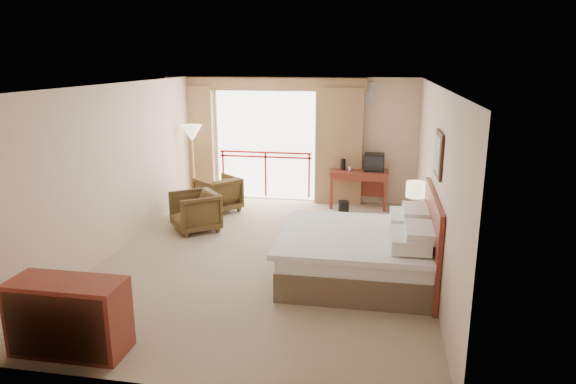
% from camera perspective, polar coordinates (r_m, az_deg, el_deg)
% --- Properties ---
extents(floor, '(7.00, 7.00, 0.00)m').
position_cam_1_polar(floor, '(8.33, -2.28, -7.09)').
color(floor, gray).
rests_on(floor, ground).
extents(ceiling, '(7.00, 7.00, 0.00)m').
position_cam_1_polar(ceiling, '(7.75, -2.49, 11.80)').
color(ceiling, white).
rests_on(ceiling, wall_back).
extents(wall_back, '(5.00, 0.00, 5.00)m').
position_cam_1_polar(wall_back, '(11.32, 1.47, 5.82)').
color(wall_back, beige).
rests_on(wall_back, ground).
extents(wall_front, '(5.00, 0.00, 5.00)m').
position_cam_1_polar(wall_front, '(4.72, -11.67, -7.19)').
color(wall_front, beige).
rests_on(wall_front, ground).
extents(wall_left, '(0.00, 7.00, 7.00)m').
position_cam_1_polar(wall_left, '(8.81, -18.48, 2.54)').
color(wall_left, beige).
rests_on(wall_left, ground).
extents(wall_right, '(0.00, 7.00, 7.00)m').
position_cam_1_polar(wall_right, '(7.79, 15.88, 1.23)').
color(wall_right, beige).
rests_on(wall_right, ground).
extents(balcony_door, '(2.40, 0.00, 2.40)m').
position_cam_1_polar(balcony_door, '(11.47, -2.52, 5.17)').
color(balcony_door, white).
rests_on(balcony_door, wall_back).
extents(balcony_railing, '(2.09, 0.03, 1.02)m').
position_cam_1_polar(balcony_railing, '(11.52, -2.52, 3.25)').
color(balcony_railing, '#AD1D0E').
rests_on(balcony_railing, wall_back).
extents(curtain_left, '(1.00, 0.26, 2.50)m').
position_cam_1_polar(curtain_left, '(11.81, -10.54, 5.46)').
color(curtain_left, olive).
rests_on(curtain_left, wall_back).
extents(curtain_right, '(1.00, 0.26, 2.50)m').
position_cam_1_polar(curtain_right, '(11.09, 5.71, 5.05)').
color(curtain_right, olive).
rests_on(curtain_right, wall_back).
extents(valance, '(4.40, 0.22, 0.28)m').
position_cam_1_polar(valance, '(11.23, -2.71, 11.90)').
color(valance, olive).
rests_on(valance, wall_back).
extents(hvac_vent, '(0.50, 0.04, 0.50)m').
position_cam_1_polar(hvac_vent, '(11.06, 8.27, 10.69)').
color(hvac_vent, silver).
rests_on(hvac_vent, wall_back).
extents(bed, '(2.13, 2.06, 0.97)m').
position_cam_1_polar(bed, '(7.46, 8.05, -6.76)').
color(bed, brown).
rests_on(bed, floor).
extents(headboard, '(0.06, 2.10, 1.30)m').
position_cam_1_polar(headboard, '(7.41, 15.62, -5.09)').
color(headboard, maroon).
rests_on(headboard, wall_right).
extents(framed_art, '(0.04, 0.72, 0.60)m').
position_cam_1_polar(framed_art, '(7.11, 16.37, 4.06)').
color(framed_art, black).
rests_on(framed_art, wall_right).
extents(nightstand, '(0.46, 0.53, 0.61)m').
position_cam_1_polar(nightstand, '(8.65, 13.72, -4.53)').
color(nightstand, maroon).
rests_on(nightstand, floor).
extents(table_lamp, '(0.30, 0.30, 0.54)m').
position_cam_1_polar(table_lamp, '(8.49, 13.99, 0.20)').
color(table_lamp, tan).
rests_on(table_lamp, nightstand).
extents(phone, '(0.20, 0.17, 0.08)m').
position_cam_1_polar(phone, '(8.40, 13.58, -2.63)').
color(phone, black).
rests_on(phone, nightstand).
extents(desk, '(1.22, 0.59, 0.80)m').
position_cam_1_polar(desk, '(11.00, 7.92, 1.55)').
color(desk, maroon).
rests_on(desk, floor).
extents(tv, '(0.41, 0.33, 0.38)m').
position_cam_1_polar(tv, '(10.86, 9.55, 3.26)').
color(tv, black).
rests_on(tv, desk).
extents(coffee_maker, '(0.14, 0.14, 0.24)m').
position_cam_1_polar(coffee_maker, '(10.91, 6.12, 3.06)').
color(coffee_maker, black).
rests_on(coffee_maker, desk).
extents(cup, '(0.08, 0.08, 0.09)m').
position_cam_1_polar(cup, '(10.87, 6.88, 2.59)').
color(cup, white).
rests_on(cup, desk).
extents(wastebasket, '(0.27, 0.27, 0.28)m').
position_cam_1_polar(wastebasket, '(10.48, 6.17, -1.76)').
color(wastebasket, black).
rests_on(wastebasket, floor).
extents(armchair_far, '(1.11, 1.10, 0.73)m').
position_cam_1_polar(armchair_far, '(10.81, -7.73, -2.07)').
color(armchair_far, '#403019').
rests_on(armchair_far, floor).
extents(armchair_near, '(1.10, 1.10, 0.72)m').
position_cam_1_polar(armchair_near, '(9.67, -10.18, -4.19)').
color(armchair_near, '#403019').
rests_on(armchair_near, floor).
extents(side_table, '(0.47, 0.47, 0.51)m').
position_cam_1_polar(side_table, '(10.14, -11.08, -1.27)').
color(side_table, black).
rests_on(side_table, floor).
extents(book, '(0.25, 0.28, 0.02)m').
position_cam_1_polar(book, '(10.09, -11.13, -0.36)').
color(book, white).
rests_on(book, side_table).
extents(floor_lamp, '(0.44, 0.44, 1.72)m').
position_cam_1_polar(floor_lamp, '(11.16, -10.62, 6.11)').
color(floor_lamp, tan).
rests_on(floor_lamp, floor).
extents(dresser, '(1.23, 0.52, 0.82)m').
position_cam_1_polar(dresser, '(6.10, -23.17, -12.61)').
color(dresser, maroon).
rests_on(dresser, floor).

